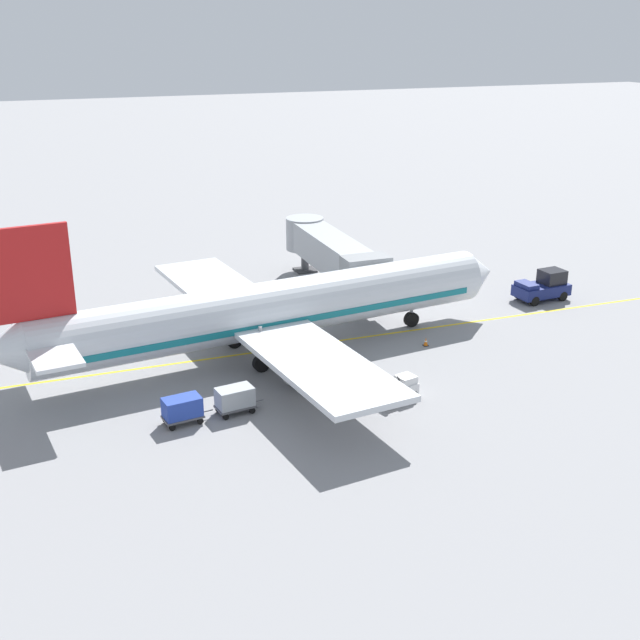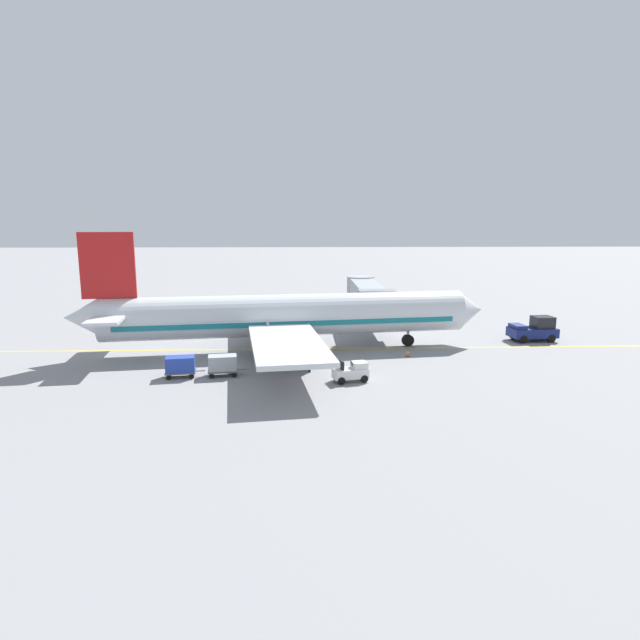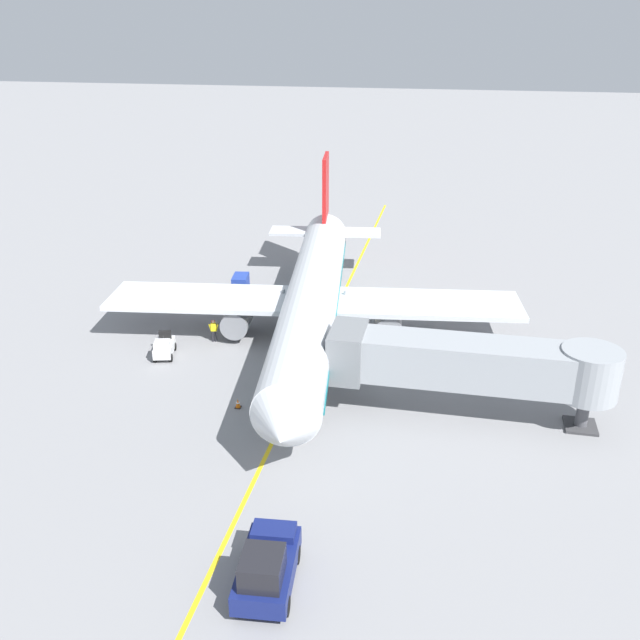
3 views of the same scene
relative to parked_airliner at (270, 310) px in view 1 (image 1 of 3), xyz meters
The scene contains 10 objects.
ground_plane 3.29m from the parked_airliner, 147.32° to the right, with size 400.00×400.00×0.00m, color gray.
gate_lead_in_line 3.29m from the parked_airliner, 147.32° to the right, with size 0.24×80.00×0.01m, color gold.
parked_airliner is the anchor object (origin of this frame).
jet_bridge 14.13m from the parked_airliner, 141.85° to the left, with size 16.30×3.50×4.98m.
pushback_tractor 24.45m from the parked_airliner, 97.77° to the left, with size 2.58×4.58×2.40m.
baggage_tug_lead 10.96m from the parked_airliner, 28.11° to the left, with size 1.81×2.72×1.62m.
baggage_cart_front 9.18m from the parked_airliner, 30.56° to the right, with size 1.61×2.97×1.58m.
baggage_cart_second_in_train 11.22m from the parked_airliner, 44.00° to the right, with size 1.61×2.97×1.58m.
ground_crew_wing_walker 7.50m from the parked_airliner, 16.42° to the left, with size 0.73×0.31×1.69m.
safety_cone_nose_left 11.24m from the parked_airliner, 77.71° to the left, with size 0.36×0.36×0.59m.
Camera 1 is at (49.68, -14.30, 21.42)m, focal length 45.60 mm.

